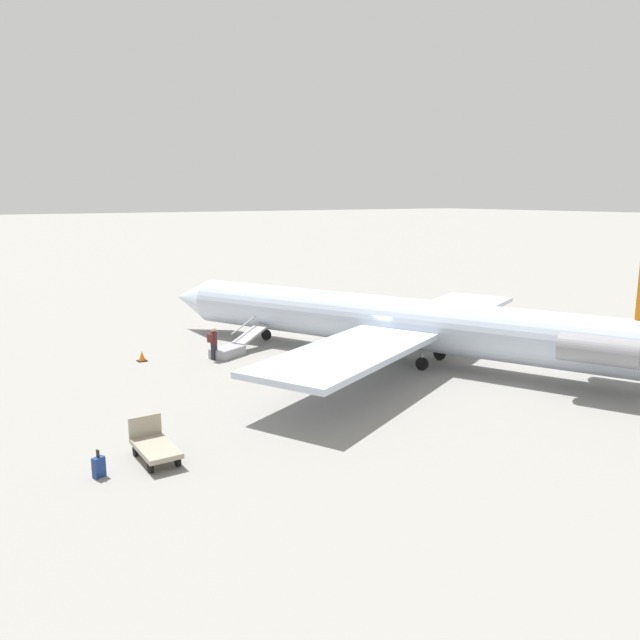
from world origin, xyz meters
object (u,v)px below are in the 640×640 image
at_px(luggage_cart, 155,446).
at_px(boarding_stairs, 232,348).
at_px(passenger, 213,341).
at_px(airplane_main, 405,322).
at_px(suitcase, 99,467).

bearing_deg(luggage_cart, boarding_stairs, -35.57).
xyz_separation_m(boarding_stairs, passenger, (-0.41, 1.27, 0.63)).
relative_size(boarding_stairs, luggage_cart, 1.84).
bearing_deg(luggage_cart, passenger, -32.00).
bearing_deg(passenger, boarding_stairs, -6.71).
distance_m(boarding_stairs, passenger, 1.47).
bearing_deg(airplane_main, passenger, 31.20).
bearing_deg(suitcase, passenger, -38.12).
xyz_separation_m(luggage_cart, suitcase, (-0.32, 1.86, -0.13)).
bearing_deg(boarding_stairs, suitcase, -155.42).
xyz_separation_m(boarding_stairs, suitcase, (-11.41, 9.90, -0.04)).
relative_size(passenger, suitcase, 1.98).
bearing_deg(airplane_main, luggage_cart, 84.18).
xyz_separation_m(airplane_main, passenger, (5.62, 8.23, -1.04)).
relative_size(airplane_main, passenger, 16.79).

